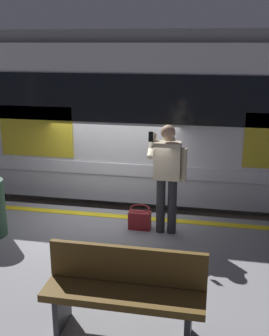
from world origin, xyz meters
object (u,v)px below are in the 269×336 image
at_px(train_carriage, 165,110).
at_px(bench, 125,288).
at_px(passenger, 167,170).
at_px(handbag, 140,219).

xyz_separation_m(train_carriage, bench, (-0.27, 5.37, -0.99)).
bearing_deg(passenger, bench, 86.79).
bearing_deg(train_carriage, bench, 92.88).
height_order(train_carriage, passenger, train_carriage).
xyz_separation_m(passenger, handbag, (0.43, -0.04, -0.86)).
height_order(train_carriage, handbag, train_carriage).
bearing_deg(handbag, bench, 96.85).
distance_m(train_carriage, bench, 5.47).
height_order(passenger, bench, passenger).
bearing_deg(train_carriage, passenger, 97.92).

